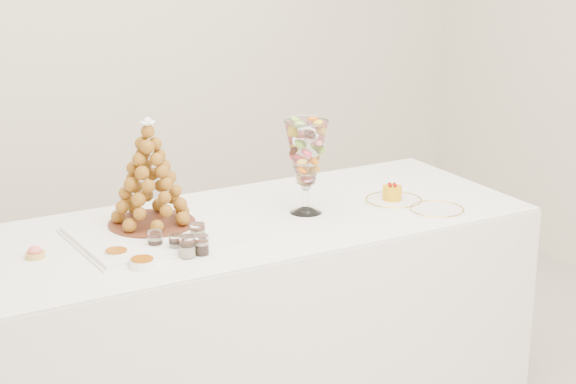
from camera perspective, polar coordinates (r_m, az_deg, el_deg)
buffet_table at (r=3.80m, az=-2.15°, el=-7.48°), size 2.17×0.93×0.81m
lace_tray at (r=3.51m, az=-7.41°, el=-2.37°), size 0.62×0.46×0.02m
macaron_vase at (r=3.66m, az=1.08°, el=2.29°), size 0.17×0.17×0.36m
cake_plate at (r=3.87m, az=6.28°, el=-0.53°), size 0.23×0.23×0.01m
spare_plate at (r=3.79m, az=8.80°, el=-1.06°), size 0.22×0.22×0.01m
pink_tart at (r=3.38m, az=-14.76°, el=-3.51°), size 0.07×0.07×0.04m
verrine_a at (r=3.37m, az=-7.87°, el=-2.85°), size 0.06×0.06×0.07m
verrine_b at (r=3.33m, az=-6.66°, el=-3.05°), size 0.05×0.05×0.06m
verrine_c at (r=3.41m, az=-5.37°, el=-2.47°), size 0.06×0.06×0.07m
verrine_d at (r=3.28m, az=-5.99°, el=-3.24°), size 0.06×0.06×0.08m
verrine_e at (r=3.31m, az=-5.15°, el=-3.14°), size 0.06×0.06×0.07m
ramekin_back at (r=3.32m, az=-10.14°, el=-3.67°), size 0.08×0.08×0.03m
ramekin_front at (r=3.23m, az=-8.64°, el=-4.19°), size 0.08×0.08×0.03m
croquembouche at (r=3.52m, az=-8.20°, el=1.12°), size 0.32×0.32×0.40m
mousse_cake at (r=3.87m, az=6.19°, el=-0.03°), size 0.08×0.08×0.07m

